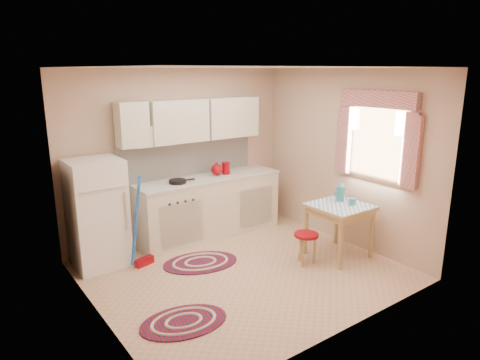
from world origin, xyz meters
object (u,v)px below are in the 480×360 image
Objects in this scene: table at (338,231)px; stool at (306,249)px; fridge at (97,214)px; base_cabinets at (209,208)px.

table is 1.71× the size of stool.
fridge reaches higher than stool.
table is 0.56m from stool.
table is (2.72, -1.63, -0.34)m from fridge.
fridge is at bearing 149.08° from table.
base_cabinets reaches higher than stool.
base_cabinets is at bearing 106.52° from stool.
table reaches higher than stool.
stool is at bearing -35.57° from fridge.
stool is (-0.54, 0.07, -0.15)m from table.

